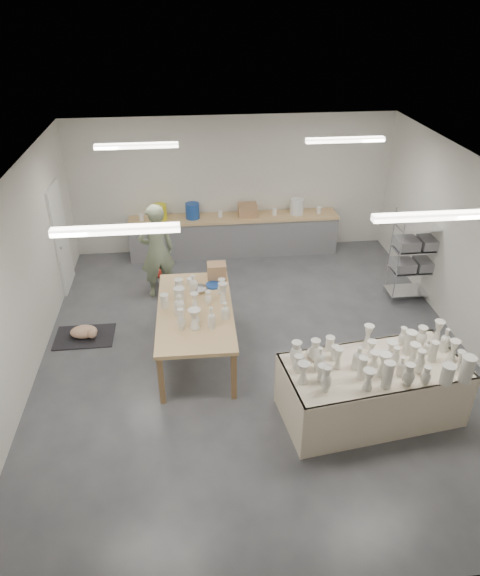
{
  "coord_description": "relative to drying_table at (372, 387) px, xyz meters",
  "views": [
    {
      "loc": [
        -1.01,
        -6.78,
        5.22
      ],
      "look_at": [
        -0.23,
        0.31,
        1.05
      ],
      "focal_mm": 32.0,
      "sensor_mm": 36.0,
      "label": 1
    }
  ],
  "objects": [
    {
      "name": "potter",
      "position": [
        -3.01,
        3.66,
        0.46
      ],
      "size": [
        0.79,
        0.64,
        1.88
      ],
      "primitive_type": "imported",
      "rotation": [
        0.0,
        0.0,
        3.46
      ],
      "color": "gray",
      "rests_on": "ground"
    },
    {
      "name": "drying_table",
      "position": [
        0.0,
        0.0,
        0.0
      ],
      "size": [
        2.56,
        1.46,
        1.23
      ],
      "rotation": [
        0.0,
        0.0,
        0.13
      ],
      "color": "olive",
      "rests_on": "ground"
    },
    {
      "name": "rug",
      "position": [
        -4.29,
        2.32,
        -0.47
      ],
      "size": [
        1.0,
        0.7,
        0.02
      ],
      "primitive_type": "cube",
      "color": "black",
      "rests_on": "ground"
    },
    {
      "name": "cat",
      "position": [
        -4.27,
        2.31,
        -0.36
      ],
      "size": [
        0.51,
        0.4,
        0.2
      ],
      "rotation": [
        0.0,
        0.0,
        -0.19
      ],
      "color": "white",
      "rests_on": "rug"
    },
    {
      "name": "red_stool",
      "position": [
        -3.01,
        3.93,
        -0.18
      ],
      "size": [
        0.37,
        0.37,
        0.33
      ],
      "rotation": [
        0.0,
        0.0,
        0.04
      ],
      "color": "#A31E17",
      "rests_on": "ground"
    },
    {
      "name": "work_table",
      "position": [
        -2.32,
        1.73,
        0.41
      ],
      "size": [
        1.21,
        2.37,
        1.25
      ],
      "rotation": [
        0.0,
        0.0,
        -0.02
      ],
      "color": "tan",
      "rests_on": "ground"
    },
    {
      "name": "wire_shelf",
      "position": [
        1.81,
        3.01,
        0.44
      ],
      "size": [
        0.88,
        0.48,
        1.8
      ],
      "color": "silver",
      "rests_on": "ground"
    },
    {
      "name": "room",
      "position": [
        -1.5,
        1.69,
        1.58
      ],
      "size": [
        8.0,
        8.02,
        3.0
      ],
      "color": "#424449",
      "rests_on": "ground"
    },
    {
      "name": "back_counter",
      "position": [
        -1.4,
        5.29,
        0.01
      ],
      "size": [
        4.6,
        0.6,
        1.24
      ],
      "color": "tan",
      "rests_on": "ground"
    }
  ]
}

